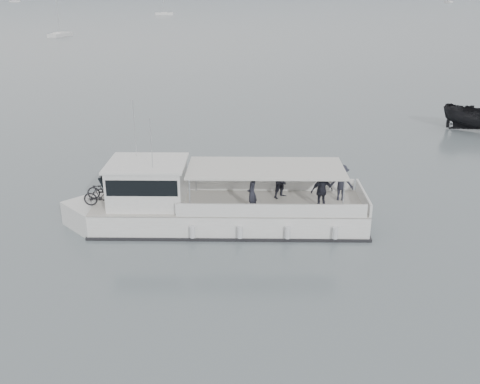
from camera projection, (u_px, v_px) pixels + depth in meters
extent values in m
plane|color=slate|center=(165.00, 203.00, 27.06)|extent=(1400.00, 1400.00, 0.00)
cube|color=white|center=(229.00, 216.00, 24.45)|extent=(12.60, 6.45, 1.32)
cube|color=white|center=(97.00, 215.00, 24.54)|extent=(3.18, 3.18, 1.32)
cube|color=beige|center=(229.00, 203.00, 24.21)|extent=(12.60, 6.45, 0.06)
cube|color=black|center=(230.00, 224.00, 24.60)|extent=(12.83, 6.62, 0.18)
cube|color=white|center=(269.00, 185.00, 25.53)|extent=(7.84, 2.31, 0.61)
cube|color=white|center=(271.00, 211.00, 22.62)|extent=(7.84, 2.31, 0.61)
cube|color=white|center=(363.00, 197.00, 24.02)|extent=(0.98, 3.15, 0.61)
cube|color=white|center=(148.00, 184.00, 23.93)|extent=(3.87, 3.52, 1.83)
cube|color=black|center=(113.00, 180.00, 23.89)|extent=(1.24, 2.60, 1.17)
cube|color=black|center=(147.00, 177.00, 23.82)|extent=(3.69, 3.51, 0.71)
cube|color=white|center=(146.00, 163.00, 23.58)|extent=(4.12, 3.77, 0.10)
cube|color=silver|center=(266.00, 168.00, 23.58)|extent=(7.47, 4.81, 0.08)
cylinder|color=silver|center=(190.00, 197.00, 22.61)|extent=(0.08, 0.08, 1.67)
cylinder|color=silver|center=(196.00, 175.00, 25.25)|extent=(0.08, 0.08, 1.67)
cylinder|color=silver|center=(343.00, 198.00, 22.52)|extent=(0.08, 0.08, 1.67)
cylinder|color=silver|center=(333.00, 176.00, 25.16)|extent=(0.08, 0.08, 1.67)
cylinder|color=silver|center=(135.00, 129.00, 23.95)|extent=(0.04, 0.04, 2.64)
cylinder|color=silver|center=(151.00, 143.00, 22.50)|extent=(0.04, 0.04, 2.23)
cylinder|color=silver|center=(192.00, 232.00, 22.79)|extent=(0.30, 0.30, 0.51)
cylinder|color=silver|center=(240.00, 232.00, 22.77)|extent=(0.30, 0.30, 0.51)
cylinder|color=silver|center=(288.00, 233.00, 22.74)|extent=(0.30, 0.30, 0.51)
cylinder|color=silver|center=(335.00, 233.00, 22.71)|extent=(0.30, 0.30, 0.51)
imported|color=black|center=(106.00, 190.00, 24.50)|extent=(1.84, 1.06, 0.91)
imported|color=black|center=(101.00, 196.00, 23.74)|extent=(1.67, 0.87, 0.96)
imported|color=#23242F|center=(252.00, 193.00, 23.04)|extent=(0.65, 0.74, 1.70)
imported|color=#23242F|center=(283.00, 180.00, 24.53)|extent=(1.01, 0.92, 1.70)
imported|color=#23242F|center=(322.00, 191.00, 23.28)|extent=(1.00, 0.42, 1.70)
imported|color=#23242F|center=(341.00, 183.00, 24.21)|extent=(1.27, 1.04, 1.70)
cube|color=white|center=(60.00, 35.00, 110.58)|extent=(4.84, 6.53, 0.75)
cube|color=white|center=(60.00, 33.00, 110.47)|extent=(2.63, 2.80, 0.45)
cylinder|color=silver|center=(58.00, 16.00, 109.20)|extent=(0.08, 0.08, 6.98)
cube|color=white|center=(14.00, 1.00, 307.76)|extent=(6.07, 4.08, 0.75)
cube|color=white|center=(14.00, 1.00, 307.64)|extent=(2.53, 2.32, 0.45)
cube|color=white|center=(164.00, 14.00, 184.39)|extent=(6.20, 2.42, 0.75)
cube|color=white|center=(164.00, 13.00, 184.27)|extent=(2.25, 1.86, 0.45)
cylinder|color=silver|center=(163.00, 3.00, 183.06)|extent=(0.08, 0.08, 6.68)
cube|color=white|center=(448.00, 2.00, 299.64)|extent=(2.78, 6.67, 0.75)
cube|color=white|center=(448.00, 1.00, 299.53)|extent=(2.06, 2.45, 0.45)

